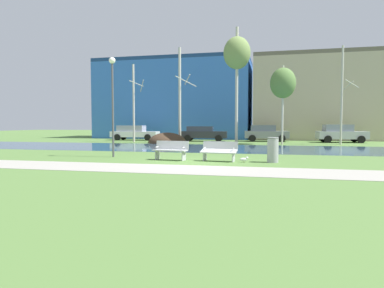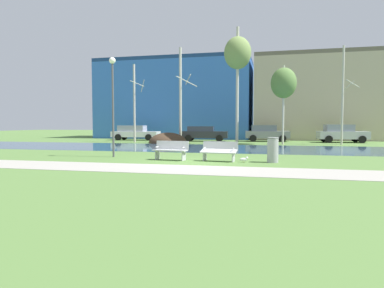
{
  "view_description": "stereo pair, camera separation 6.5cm",
  "coord_description": "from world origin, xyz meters",
  "px_view_note": "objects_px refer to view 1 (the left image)",
  "views": [
    {
      "loc": [
        3.36,
        -14.33,
        1.65
      ],
      "look_at": [
        -0.2,
        1.07,
        0.72
      ],
      "focal_mm": 32.17,
      "sensor_mm": 36.0,
      "label": 1
    },
    {
      "loc": [
        3.42,
        -14.31,
        1.65
      ],
      "look_at": [
        -0.2,
        1.07,
        0.72
      ],
      "focal_mm": 32.17,
      "sensor_mm": 36.0,
      "label": 2
    }
  ],
  "objects_px": {
    "streetlamp": "(113,90)",
    "parked_hatch_third_grey": "(265,133)",
    "bench_right": "(219,151)",
    "trash_bin": "(273,149)",
    "bench_left": "(171,150)",
    "parked_sedan_second_dark": "(203,133)",
    "seagull": "(244,159)",
    "parked_wagon_fourth_silver": "(340,133)",
    "parked_van_nearest_white": "(134,132)"
  },
  "relations": [
    {
      "from": "streetlamp",
      "to": "parked_hatch_third_grey",
      "type": "height_order",
      "value": "streetlamp"
    },
    {
      "from": "bench_right",
      "to": "trash_bin",
      "type": "bearing_deg",
      "value": 0.9
    },
    {
      "from": "streetlamp",
      "to": "parked_hatch_third_grey",
      "type": "bearing_deg",
      "value": 67.64
    },
    {
      "from": "bench_left",
      "to": "parked_sedan_second_dark",
      "type": "relative_size",
      "value": 0.37
    },
    {
      "from": "seagull",
      "to": "bench_right",
      "type": "bearing_deg",
      "value": 169.59
    },
    {
      "from": "bench_right",
      "to": "bench_left",
      "type": "bearing_deg",
      "value": 180.0
    },
    {
      "from": "bench_right",
      "to": "parked_wagon_fourth_silver",
      "type": "distance_m",
      "value": 19.38
    },
    {
      "from": "seagull",
      "to": "parked_hatch_third_grey",
      "type": "height_order",
      "value": "parked_hatch_third_grey"
    },
    {
      "from": "parked_van_nearest_white",
      "to": "parked_sedan_second_dark",
      "type": "xyz_separation_m",
      "value": [
        7.28,
        -0.64,
        -0.02
      ]
    },
    {
      "from": "streetlamp",
      "to": "parked_sedan_second_dark",
      "type": "relative_size",
      "value": 1.1
    },
    {
      "from": "parked_wagon_fourth_silver",
      "to": "bench_right",
      "type": "bearing_deg",
      "value": -115.05
    },
    {
      "from": "parked_sedan_second_dark",
      "to": "trash_bin",
      "type": "bearing_deg",
      "value": -69.37
    },
    {
      "from": "bench_left",
      "to": "seagull",
      "type": "height_order",
      "value": "bench_left"
    },
    {
      "from": "parked_sedan_second_dark",
      "to": "parked_wagon_fourth_silver",
      "type": "bearing_deg",
      "value": 2.64
    },
    {
      "from": "parked_van_nearest_white",
      "to": "parked_sedan_second_dark",
      "type": "bearing_deg",
      "value": -5.05
    },
    {
      "from": "trash_bin",
      "to": "streetlamp",
      "type": "distance_m",
      "value": 8.25
    },
    {
      "from": "bench_left",
      "to": "parked_wagon_fourth_silver",
      "type": "height_order",
      "value": "parked_wagon_fourth_silver"
    },
    {
      "from": "seagull",
      "to": "parked_van_nearest_white",
      "type": "bearing_deg",
      "value": 124.94
    },
    {
      "from": "bench_left",
      "to": "parked_sedan_second_dark",
      "type": "distance_m",
      "value": 17.09
    },
    {
      "from": "parked_van_nearest_white",
      "to": "parked_sedan_second_dark",
      "type": "relative_size",
      "value": 1.08
    },
    {
      "from": "streetlamp",
      "to": "parked_wagon_fourth_silver",
      "type": "relative_size",
      "value": 1.15
    },
    {
      "from": "parked_hatch_third_grey",
      "to": "streetlamp",
      "type": "bearing_deg",
      "value": -112.36
    },
    {
      "from": "trash_bin",
      "to": "streetlamp",
      "type": "height_order",
      "value": "streetlamp"
    },
    {
      "from": "parked_wagon_fourth_silver",
      "to": "trash_bin",
      "type": "bearing_deg",
      "value": -108.6
    },
    {
      "from": "trash_bin",
      "to": "bench_left",
      "type": "bearing_deg",
      "value": -179.54
    },
    {
      "from": "bench_right",
      "to": "parked_sedan_second_dark",
      "type": "distance_m",
      "value": 17.47
    },
    {
      "from": "bench_left",
      "to": "parked_van_nearest_white",
      "type": "bearing_deg",
      "value": 117.35
    },
    {
      "from": "trash_bin",
      "to": "parked_wagon_fourth_silver",
      "type": "xyz_separation_m",
      "value": [
        5.9,
        17.52,
        0.27
      ]
    },
    {
      "from": "bench_right",
      "to": "parked_wagon_fourth_silver",
      "type": "height_order",
      "value": "parked_wagon_fourth_silver"
    },
    {
      "from": "bench_left",
      "to": "trash_bin",
      "type": "height_order",
      "value": "trash_bin"
    },
    {
      "from": "trash_bin",
      "to": "parked_hatch_third_grey",
      "type": "bearing_deg",
      "value": 91.97
    },
    {
      "from": "bench_left",
      "to": "bench_right",
      "type": "height_order",
      "value": "same"
    },
    {
      "from": "bench_left",
      "to": "bench_right",
      "type": "xyz_separation_m",
      "value": [
        2.23,
        0.0,
        0.0
      ]
    },
    {
      "from": "trash_bin",
      "to": "streetlamp",
      "type": "xyz_separation_m",
      "value": [
        -7.74,
        0.71,
        2.77
      ]
    },
    {
      "from": "bench_left",
      "to": "parked_wagon_fourth_silver",
      "type": "relative_size",
      "value": 0.39
    },
    {
      "from": "bench_left",
      "to": "parked_hatch_third_grey",
      "type": "xyz_separation_m",
      "value": [
        3.92,
        18.05,
        0.33
      ]
    },
    {
      "from": "trash_bin",
      "to": "seagull",
      "type": "bearing_deg",
      "value": -168.65
    },
    {
      "from": "streetlamp",
      "to": "parked_wagon_fourth_silver",
      "type": "distance_m",
      "value": 21.79
    },
    {
      "from": "bench_right",
      "to": "parked_sedan_second_dark",
      "type": "relative_size",
      "value": 0.37
    },
    {
      "from": "trash_bin",
      "to": "streetlamp",
      "type": "relative_size",
      "value": 0.22
    },
    {
      "from": "bench_right",
      "to": "parked_hatch_third_grey",
      "type": "relative_size",
      "value": 0.4
    },
    {
      "from": "seagull",
      "to": "parked_wagon_fourth_silver",
      "type": "height_order",
      "value": "parked_wagon_fourth_silver"
    },
    {
      "from": "parked_hatch_third_grey",
      "to": "trash_bin",
      "type": "bearing_deg",
      "value": -88.03
    },
    {
      "from": "parked_sedan_second_dark",
      "to": "streetlamp",
      "type": "bearing_deg",
      "value": -94.77
    },
    {
      "from": "trash_bin",
      "to": "parked_wagon_fourth_silver",
      "type": "bearing_deg",
      "value": 71.4
    },
    {
      "from": "streetlamp",
      "to": "parked_sedan_second_dark",
      "type": "height_order",
      "value": "streetlamp"
    },
    {
      "from": "bench_right",
      "to": "seagull",
      "type": "height_order",
      "value": "bench_right"
    },
    {
      "from": "seagull",
      "to": "parked_sedan_second_dark",
      "type": "relative_size",
      "value": 0.09
    },
    {
      "from": "parked_wagon_fourth_silver",
      "to": "streetlamp",
      "type": "bearing_deg",
      "value": -129.04
    },
    {
      "from": "bench_right",
      "to": "parked_sedan_second_dark",
      "type": "bearing_deg",
      "value": 103.49
    }
  ]
}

